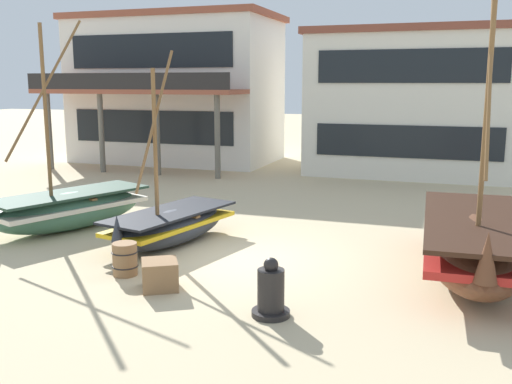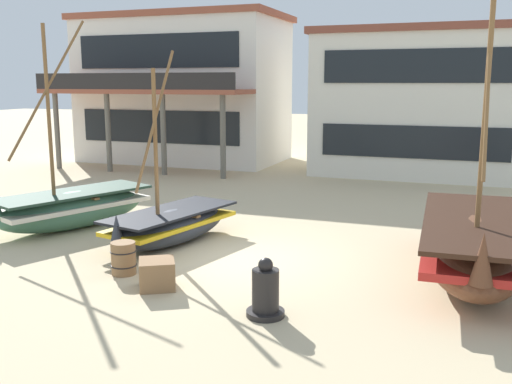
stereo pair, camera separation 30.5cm
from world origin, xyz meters
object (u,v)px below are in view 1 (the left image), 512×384
harbor_building_main (413,102)px  harbor_building_annex (177,89)px  capstan_winch (271,293)px  fishing_boat_near_left (70,209)px  fishing_boat_far_right (170,225)px  cargo_crate (160,275)px  fishing_boat_centre_large (474,244)px  wooden_barrel (125,259)px

harbor_building_main → harbor_building_annex: 11.84m
capstan_winch → fishing_boat_near_left: bearing=150.8°
fishing_boat_near_left → fishing_boat_far_right: fishing_boat_near_left is taller
harbor_building_annex → harbor_building_main: bearing=-1.4°
harbor_building_annex → fishing_boat_far_right: bearing=-64.1°
fishing_boat_near_left → cargo_crate: fishing_boat_near_left is taller
capstan_winch → fishing_boat_centre_large: bearing=45.3°
fishing_boat_far_right → capstan_winch: (3.78, -3.53, -0.06)m
fishing_boat_far_right → harbor_building_annex: bearing=115.9°
fishing_boat_centre_large → harbor_building_annex: harbor_building_annex is taller
wooden_barrel → harbor_building_annex: 18.71m
capstan_winch → harbor_building_main: size_ratio=0.12×
wooden_barrel → harbor_building_main: (4.60, 16.64, 2.81)m
fishing_boat_far_right → capstan_winch: size_ratio=4.52×
fishing_boat_near_left → harbor_building_annex: bearing=104.7°
fishing_boat_centre_large → cargo_crate: (-5.86, -2.85, -0.41)m
fishing_boat_centre_large → wooden_barrel: size_ratio=9.90×
fishing_boat_far_right → capstan_winch: fishing_boat_far_right is taller
wooden_barrel → harbor_building_annex: bearing=113.1°
fishing_boat_centre_large → cargo_crate: 6.53m
fishing_boat_near_left → fishing_boat_centre_large: bearing=-3.1°
fishing_boat_centre_large → wooden_barrel: fishing_boat_centre_large is taller
capstan_winch → harbor_building_main: bearing=86.7°
cargo_crate → capstan_winch: bearing=-12.9°
fishing_boat_near_left → fishing_boat_far_right: size_ratio=1.18×
harbor_building_main → harbor_building_annex: size_ratio=0.89×
fishing_boat_centre_large → capstan_winch: 4.81m
harbor_building_main → harbor_building_annex: (-11.82, 0.29, 0.51)m
cargo_crate → fishing_boat_near_left: bearing=143.6°
fishing_boat_near_left → wooden_barrel: size_ratio=8.10×
capstan_winch → harbor_building_annex: (-10.80, 18.01, 3.25)m
fishing_boat_centre_large → wooden_barrel: 7.35m
fishing_boat_far_right → cargo_crate: (1.30, -2.96, -0.20)m
fishing_boat_centre_large → harbor_building_annex: size_ratio=0.67×
cargo_crate → harbor_building_annex: 19.61m
cargo_crate → harbor_building_annex: (-8.32, 17.44, 3.39)m
capstan_winch → harbor_building_main: 17.96m
fishing_boat_far_right → harbor_building_main: size_ratio=0.52×
wooden_barrel → harbor_building_main: size_ratio=0.08×
fishing_boat_centre_large → fishing_boat_far_right: 7.17m
capstan_winch → harbor_building_annex: bearing=121.0°
fishing_boat_far_right → harbor_building_annex: harbor_building_annex is taller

